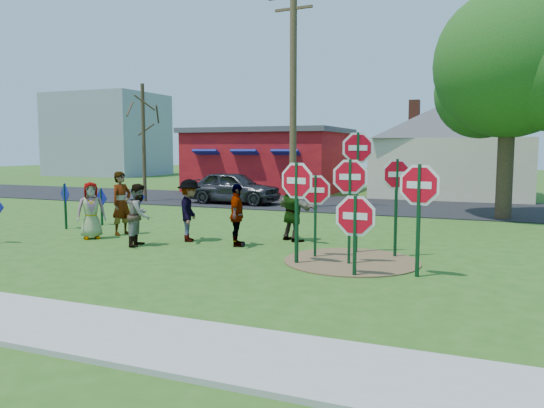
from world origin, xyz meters
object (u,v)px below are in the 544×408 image
Objects in this scene: person_b at (122,203)px; leafy_tree at (513,71)px; stop_sign_a at (297,190)px; stop_sign_d at (397,183)px; stop_sign_b at (358,161)px; person_a at (91,210)px; suv at (234,187)px; stop_sign_c at (350,187)px; utility_pole at (293,91)px.

person_b is 0.23× the size of leafy_tree.
stop_sign_d reaches higher than stop_sign_a.
stop_sign_b is at bearing -81.31° from person_b.
suv is at bearing 46.53° from person_a.
stop_sign_c is at bearing -109.97° from leafy_tree.
stop_sign_a is 2.13m from stop_sign_b.
leafy_tree is (2.74, 8.66, 3.65)m from stop_sign_d.
stop_sign_c is 11.95m from utility_pole.
stop_sign_a is 0.98× the size of stop_sign_c.
stop_sign_d is at bearing -82.39° from person_b.
stop_sign_c is at bearing -91.72° from person_b.
stop_sign_a is at bearing -146.34° from suv.
stop_sign_c is 0.57× the size of suv.
stop_sign_b is 9.79m from leafy_tree.
stop_sign_c is 1.31× the size of person_b.
stop_sign_d is at bearing 52.26° from stop_sign_a.
suv is 5.48m from utility_pole.
utility_pole is (2.43, 8.75, 4.19)m from person_b.
stop_sign_b reaches higher than stop_sign_c.
stop_sign_a is at bearing -69.47° from utility_pole.
stop_sign_b is at bearing -39.83° from person_a.
person_b is at bearing -105.51° from utility_pole.
person_a is (-7.76, -0.84, -1.51)m from stop_sign_b.
stop_sign_c is at bearing 32.17° from stop_sign_a.
suv is at bearing 120.27° from stop_sign_c.
stop_sign_c is 0.26× the size of utility_pole.
stop_sign_b is 1.64× the size of person_b.
stop_sign_a is 6.73m from person_b.
utility_pole is (-5.13, 10.25, 3.39)m from stop_sign_c.
stop_sign_d is 0.26× the size of utility_pole.
person_b is 9.44m from suv.
stop_sign_c is 1.01× the size of stop_sign_d.
utility_pole reaches higher than person_a.
person_b is at bearing 176.82° from stop_sign_a.
stop_sign_d is at bearing -107.57° from leafy_tree.
person_b is (0.37, 0.94, 0.14)m from person_a.
leafy_tree is at bearing -43.56° from person_b.
stop_sign_c is (0.16, -1.39, -0.57)m from stop_sign_b.
person_a is 15.53m from leafy_tree.
leafy_tree is at bearing 78.50° from stop_sign_a.
stop_sign_c reaches higher than person_b.
stop_sign_c is 0.30× the size of leafy_tree.
stop_sign_a is at bearing -53.95° from person_a.
stop_sign_c is at bearing -141.45° from suv.
stop_sign_c is 8.00m from person_a.
stop_sign_b is 0.71× the size of suv.
suv is at bearing 135.90° from stop_sign_a.
stop_sign_c reaches higher than stop_sign_a.
leafy_tree is (3.59, 9.88, 3.70)m from stop_sign_c.
person_a is 10.98m from utility_pole.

